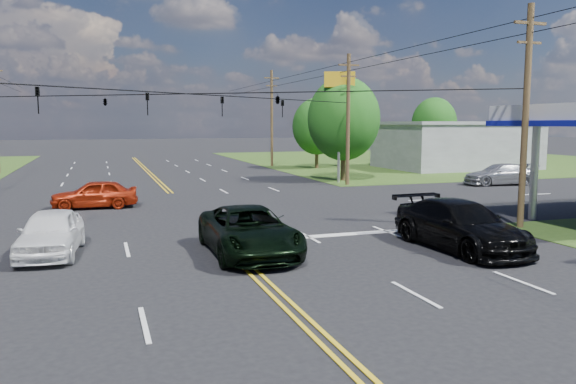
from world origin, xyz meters
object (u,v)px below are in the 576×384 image
object	(u,v)px
pole_ne	(348,118)
pickup_white	(51,233)
pickup_dkgreen	(249,231)
tree_right_b	(317,126)
pole_right_far	(272,117)
pole_se	(526,114)
tree_right_a	(344,119)
suv_black	(460,225)
tree_far_r	(434,123)
retail_ne	(455,146)

from	to	relation	value
pole_ne	pickup_white	world-z (taller)	pole_ne
pickup_dkgreen	pickup_white	world-z (taller)	pickup_dkgreen
pole_ne	tree_right_b	bearing A→B (deg)	76.87
tree_right_b	pole_right_far	bearing A→B (deg)	131.19
pole_se	tree_right_a	bearing A→B (deg)	87.27
suv_black	pickup_white	world-z (taller)	suv_black
pole_se	suv_black	world-z (taller)	pole_se
tree_far_r	pickup_white	world-z (taller)	tree_far_r
pole_ne	pickup_dkgreen	size ratio (longest dim) A/B	1.60
suv_black	pickup_white	distance (m)	14.44
retail_ne	tree_right_b	size ratio (longest dim) A/B	1.98
pickup_dkgreen	tree_far_r	bearing A→B (deg)	50.71
pole_se	tree_right_a	distance (m)	21.02
tree_right_b	tree_right_a	bearing A→B (deg)	-101.77
pole_se	tree_far_r	distance (m)	44.30
pickup_dkgreen	pickup_white	bearing A→B (deg)	162.81
tree_right_a	pickup_white	xyz separation A→B (m)	(-20.00, -20.00, -4.08)
pole_se	pickup_dkgreen	distance (m)	13.20
retail_ne	pickup_white	bearing A→B (deg)	-142.13
pole_right_far	tree_right_b	xyz separation A→B (m)	(3.50, -4.00, -0.95)
retail_ne	pole_right_far	world-z (taller)	pole_right_far
pole_se	tree_right_a	size ratio (longest dim) A/B	1.16
retail_ne	tree_right_b	world-z (taller)	tree_right_b
tree_far_r	pickup_dkgreen	world-z (taller)	tree_far_r
pole_se	tree_right_b	size ratio (longest dim) A/B	1.34
tree_right_a	tree_far_r	world-z (taller)	tree_right_a
pole_right_far	tree_far_r	bearing A→B (deg)	5.44
pickup_white	pole_right_far	bearing A→B (deg)	67.62
pole_ne	pickup_dkgreen	distance (m)	23.18
retail_ne	pole_right_far	xyz separation A→B (m)	(-17.00, 8.00, 2.97)
pole_ne	suv_black	world-z (taller)	pole_ne
tree_far_r	pole_se	bearing A→B (deg)	-118.30
tree_right_b	pickup_white	bearing A→B (deg)	-125.11
pole_right_far	tree_right_a	bearing A→B (deg)	-86.42
tree_right_b	suv_black	size ratio (longest dim) A/B	1.17
pickup_white	tree_right_b	bearing A→B (deg)	60.33
retail_ne	pole_se	distance (m)	33.72
pickup_white	pole_ne	bearing A→B (deg)	47.27
pickup_white	retail_ne	bearing A→B (deg)	43.32
pole_se	pole_right_far	distance (m)	37.00
tree_right_b	pickup_white	world-z (taller)	tree_right_b
suv_black	retail_ne	bearing A→B (deg)	52.51
pickup_white	tree_far_r	bearing A→B (deg)	48.98
pickup_dkgreen	suv_black	xyz separation A→B (m)	(7.46, -1.61, 0.05)
pole_se	suv_black	bearing A→B (deg)	-151.86
pole_right_far	suv_black	size ratio (longest dim) A/B	1.66
pole_ne	suv_black	xyz separation A→B (m)	(-5.04, -20.69, -4.04)
retail_ne	suv_black	world-z (taller)	retail_ne
tree_right_b	tree_far_r	world-z (taller)	tree_far_r
tree_far_r	pole_ne	bearing A→B (deg)	-135.00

